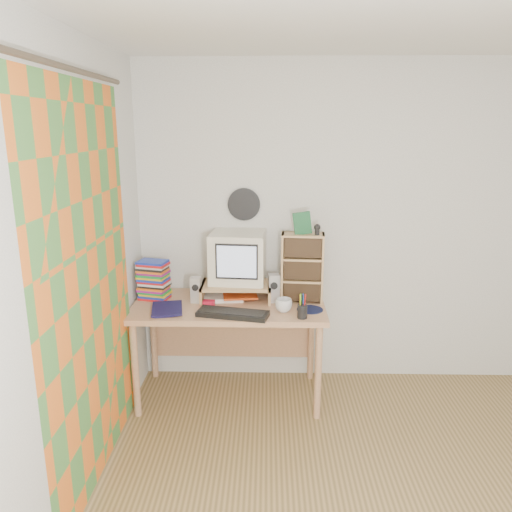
{
  "coord_description": "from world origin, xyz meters",
  "views": [
    {
      "loc": [
        -0.75,
        -2.07,
        2.02
      ],
      "look_at": [
        -0.83,
        1.33,
        1.13
      ],
      "focal_mm": 35.0,
      "sensor_mm": 36.0,
      "label": 1
    }
  ],
  "objects_px": {
    "dvd_stack": "(154,280)",
    "mug": "(284,305)",
    "cd_rack": "(302,268)",
    "desk": "(230,317)",
    "diary": "(152,308)",
    "crt_monitor": "(238,258)",
    "keyboard": "(233,314)"
  },
  "relations": [
    {
      "from": "mug",
      "to": "diary",
      "type": "xyz_separation_m",
      "value": [
        -0.93,
        -0.02,
        -0.02
      ]
    },
    {
      "from": "keyboard",
      "to": "mug",
      "type": "xyz_separation_m",
      "value": [
        0.35,
        0.09,
        0.03
      ]
    },
    {
      "from": "dvd_stack",
      "to": "mug",
      "type": "xyz_separation_m",
      "value": [
        0.96,
        -0.25,
        -0.1
      ]
    },
    {
      "from": "crt_monitor",
      "to": "diary",
      "type": "height_order",
      "value": "crt_monitor"
    },
    {
      "from": "cd_rack",
      "to": "diary",
      "type": "relative_size",
      "value": 1.98
    },
    {
      "from": "keyboard",
      "to": "mug",
      "type": "height_order",
      "value": "mug"
    },
    {
      "from": "crt_monitor",
      "to": "cd_rack",
      "type": "distance_m",
      "value": 0.49
    },
    {
      "from": "desk",
      "to": "keyboard",
      "type": "distance_m",
      "value": 0.35
    },
    {
      "from": "crt_monitor",
      "to": "mug",
      "type": "relative_size",
      "value": 3.32
    },
    {
      "from": "desk",
      "to": "crt_monitor",
      "type": "height_order",
      "value": "crt_monitor"
    },
    {
      "from": "desk",
      "to": "mug",
      "type": "bearing_deg",
      "value": -28.72
    },
    {
      "from": "mug",
      "to": "desk",
      "type": "bearing_deg",
      "value": 151.28
    },
    {
      "from": "dvd_stack",
      "to": "cd_rack",
      "type": "relative_size",
      "value": 0.58
    },
    {
      "from": "crt_monitor",
      "to": "dvd_stack",
      "type": "xyz_separation_m",
      "value": [
        -0.63,
        -0.06,
        -0.16
      ]
    },
    {
      "from": "crt_monitor",
      "to": "dvd_stack",
      "type": "height_order",
      "value": "crt_monitor"
    },
    {
      "from": "desk",
      "to": "diary",
      "type": "height_order",
      "value": "diary"
    },
    {
      "from": "desk",
      "to": "mug",
      "type": "distance_m",
      "value": 0.49
    },
    {
      "from": "desk",
      "to": "keyboard",
      "type": "xyz_separation_m",
      "value": [
        0.05,
        -0.31,
        0.15
      ]
    },
    {
      "from": "desk",
      "to": "crt_monitor",
      "type": "xyz_separation_m",
      "value": [
        0.06,
        0.09,
        0.44
      ]
    },
    {
      "from": "dvd_stack",
      "to": "cd_rack",
      "type": "xyz_separation_m",
      "value": [
        1.11,
        -0.02,
        0.11
      ]
    },
    {
      "from": "crt_monitor",
      "to": "mug",
      "type": "height_order",
      "value": "crt_monitor"
    },
    {
      "from": "keyboard",
      "to": "cd_rack",
      "type": "xyz_separation_m",
      "value": [
        0.49,
        0.32,
        0.24
      ]
    },
    {
      "from": "cd_rack",
      "to": "mug",
      "type": "bearing_deg",
      "value": -116.92
    },
    {
      "from": "desk",
      "to": "dvd_stack",
      "type": "bearing_deg",
      "value": 176.82
    },
    {
      "from": "keyboard",
      "to": "dvd_stack",
      "type": "xyz_separation_m",
      "value": [
        -0.61,
        0.34,
        0.13
      ]
    },
    {
      "from": "keyboard",
      "to": "cd_rack",
      "type": "relative_size",
      "value": 0.96
    },
    {
      "from": "dvd_stack",
      "to": "keyboard",
      "type": "bearing_deg",
      "value": -15.27
    },
    {
      "from": "crt_monitor",
      "to": "mug",
      "type": "bearing_deg",
      "value": -36.91
    },
    {
      "from": "cd_rack",
      "to": "mug",
      "type": "distance_m",
      "value": 0.34
    },
    {
      "from": "mug",
      "to": "keyboard",
      "type": "bearing_deg",
      "value": -165.46
    },
    {
      "from": "cd_rack",
      "to": "diary",
      "type": "height_order",
      "value": "cd_rack"
    },
    {
      "from": "crt_monitor",
      "to": "diary",
      "type": "distance_m",
      "value": 0.73
    }
  ]
}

